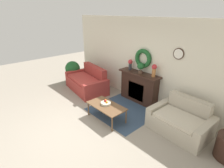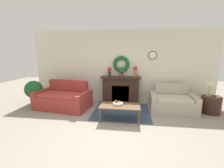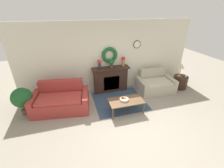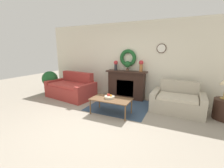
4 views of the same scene
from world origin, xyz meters
name	(u,v)px [view 1 (image 1 of 4)]	position (x,y,z in m)	size (l,w,h in m)	color
ground_plane	(77,131)	(0.00, 0.00, 0.00)	(16.00, 16.00, 0.00)	gray
floor_rug	(123,110)	(0.09, 1.59, 0.00)	(1.81, 1.69, 0.01)	#334760
wall_back	(145,61)	(0.00, 2.63, 1.36)	(6.80, 0.19, 2.70)	beige
fireplace	(139,87)	(0.00, 2.43, 0.52)	(1.46, 0.41, 1.02)	#331E16
couch_left	(87,82)	(-1.91, 1.68, 0.32)	(1.92, 1.24, 0.91)	#9E332D
loveseat_right	(181,121)	(1.75, 1.95, 0.29)	(1.45, 1.02, 0.84)	#B2A893
coffee_table	(106,107)	(0.09, 0.92, 0.40)	(1.11, 0.59, 0.44)	brown
fruit_bowl	(106,103)	(0.03, 0.95, 0.48)	(0.28, 0.28, 0.12)	beige
vase_on_mantel_left	(130,64)	(-0.43, 2.43, 1.22)	(0.15, 0.15, 0.35)	#2D2D33
vase_on_mantel_right	(154,70)	(0.51, 2.43, 1.24)	(0.15, 0.15, 0.38)	#AD6B38
potted_plant_on_mantel	(141,67)	(0.03, 2.41, 1.23)	(0.22, 0.22, 0.34)	brown
potted_plant_floor_by_couch	(73,69)	(-3.04, 1.73, 0.58)	(0.62, 0.62, 0.91)	brown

